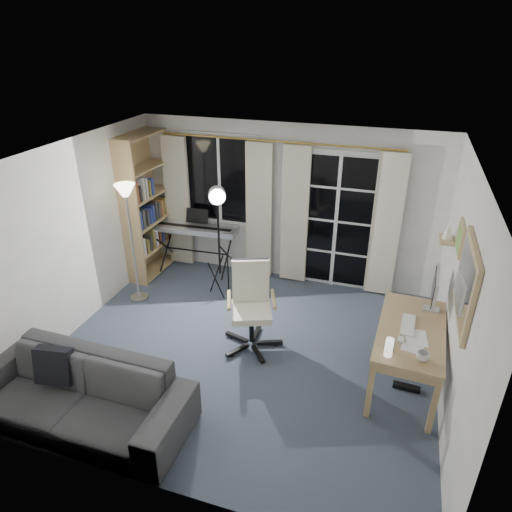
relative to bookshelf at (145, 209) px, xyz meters
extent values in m
cube|color=#374051|center=(2.13, -1.51, -1.07)|extent=(4.50, 4.00, 0.02)
cube|color=white|center=(1.08, 0.47, 0.44)|extent=(1.20, 0.06, 1.40)
cube|color=black|center=(1.08, 0.44, 0.44)|extent=(1.10, 0.02, 1.30)
cube|color=white|center=(1.08, 0.43, 0.44)|extent=(0.04, 0.03, 1.30)
cube|color=white|center=(2.88, 0.47, -0.03)|extent=(1.32, 0.06, 2.11)
cube|color=black|center=(2.58, 0.44, -0.03)|extent=(0.55, 0.02, 1.95)
cube|color=black|center=(3.18, 0.44, -0.03)|extent=(0.55, 0.02, 1.95)
cube|color=white|center=(2.88, 0.43, -0.03)|extent=(0.05, 0.04, 2.05)
cube|color=white|center=(2.88, 0.43, -0.51)|extent=(1.15, 0.03, 0.03)
cube|color=white|center=(2.88, 0.43, -0.01)|extent=(1.15, 0.03, 0.03)
cube|color=white|center=(2.88, 0.43, 0.49)|extent=(1.15, 0.03, 0.03)
cylinder|color=gold|center=(1.98, 0.39, 1.09)|extent=(3.50, 0.03, 0.03)
cube|color=beige|center=(0.38, 0.37, 0.02)|extent=(0.40, 0.07, 2.10)
cube|color=beige|center=(1.73, 0.37, 0.02)|extent=(0.40, 0.07, 2.10)
cube|color=beige|center=(2.28, 0.37, 0.02)|extent=(0.40, 0.07, 2.10)
cube|color=beige|center=(3.58, 0.37, 0.02)|extent=(0.40, 0.07, 2.10)
cube|color=tan|center=(0.03, -0.48, 0.06)|extent=(0.36, 0.04, 2.23)
cube|color=tan|center=(0.05, 0.52, 0.06)|extent=(0.36, 0.04, 2.23)
cube|color=tan|center=(-0.12, 0.02, 0.06)|extent=(0.06, 1.00, 2.23)
cube|color=tan|center=(0.04, 0.02, -1.02)|extent=(0.38, 1.01, 0.03)
cube|color=tan|center=(0.04, 0.02, -0.61)|extent=(0.38, 1.01, 0.03)
cube|color=tan|center=(0.04, 0.02, -0.19)|extent=(0.38, 1.01, 0.03)
cube|color=tan|center=(0.04, 0.02, 0.23)|extent=(0.38, 1.01, 0.03)
cube|color=tan|center=(0.04, 0.02, 0.66)|extent=(0.38, 1.01, 0.03)
cube|color=tan|center=(0.04, 0.02, 1.14)|extent=(0.38, 1.01, 0.03)
cube|color=white|center=(0.05, -0.39, -0.45)|extent=(0.25, 0.07, 0.29)
cube|color=olive|center=(0.06, -0.28, -0.48)|extent=(0.25, 0.05, 0.23)
cube|color=#3B3B3B|center=(0.06, -0.19, -0.47)|extent=(0.25, 0.05, 0.26)
cube|color=olive|center=(0.06, -0.11, -0.43)|extent=(0.25, 0.05, 0.33)
cube|color=white|center=(0.06, -0.02, -0.47)|extent=(0.25, 0.06, 0.26)
cube|color=brown|center=(0.06, 0.08, -0.46)|extent=(0.25, 0.05, 0.27)
cube|color=#34449C|center=(0.07, 0.17, -0.46)|extent=(0.25, 0.06, 0.27)
cube|color=olive|center=(0.07, 0.26, -0.47)|extent=(0.25, 0.04, 0.26)
cube|color=brown|center=(0.07, 0.34, -0.46)|extent=(0.25, 0.07, 0.26)
cube|color=#3B3B3B|center=(0.07, 0.45, -0.45)|extent=(0.25, 0.04, 0.29)
cube|color=#34449C|center=(0.05, -0.39, -0.02)|extent=(0.25, 0.04, 0.30)
cube|color=#3B3B3B|center=(0.05, -0.31, -0.02)|extent=(0.25, 0.07, 0.30)
cube|color=#3B3B3B|center=(0.06, -0.20, -0.04)|extent=(0.25, 0.05, 0.26)
cube|color=#34449C|center=(0.06, -0.12, -0.05)|extent=(0.25, 0.04, 0.24)
cube|color=#34449C|center=(0.06, -0.04, -0.04)|extent=(0.25, 0.05, 0.26)
cube|color=#3B3B3B|center=(0.06, 0.05, -0.02)|extent=(0.25, 0.04, 0.30)
cube|color=#3B3B3B|center=(0.06, 0.13, -0.05)|extent=(0.25, 0.06, 0.24)
cube|color=#BE7B47|center=(0.07, 0.22, -0.04)|extent=(0.25, 0.05, 0.26)
cube|color=olive|center=(0.07, 0.31, -0.04)|extent=(0.25, 0.04, 0.27)
cube|color=#3B3B3B|center=(0.07, 0.39, -0.04)|extent=(0.25, 0.04, 0.26)
cube|color=brown|center=(0.05, -0.39, 0.41)|extent=(0.25, 0.05, 0.31)
cube|color=#3B3B3B|center=(0.05, -0.31, 0.37)|extent=(0.25, 0.04, 0.24)
cube|color=white|center=(0.06, -0.23, 0.42)|extent=(0.25, 0.04, 0.33)
cube|color=white|center=(0.06, -0.15, 0.40)|extent=(0.25, 0.04, 0.30)
cube|color=olive|center=(0.06, -0.07, 0.37)|extent=(0.25, 0.04, 0.25)
cube|color=#34449C|center=(0.06, 0.01, 0.38)|extent=(0.25, 0.05, 0.26)
cylinder|color=#B2B2B7|center=(0.27, -0.83, -1.04)|extent=(0.29, 0.29, 0.03)
cylinder|color=#B2B2B7|center=(0.27, -0.83, -0.23)|extent=(0.03, 0.03, 1.61)
cone|color=#FFE5B2|center=(0.27, -0.83, 0.60)|extent=(0.31, 0.31, 0.17)
cylinder|color=black|center=(0.23, 0.17, -0.70)|extent=(0.06, 0.65, 0.58)
cylinder|color=black|center=(0.23, 0.17, -0.70)|extent=(0.06, 0.65, 0.58)
cylinder|color=black|center=(1.26, 0.22, -0.70)|extent=(0.06, 0.65, 0.58)
cylinder|color=black|center=(1.26, 0.22, -0.70)|extent=(0.06, 0.65, 0.58)
cylinder|color=black|center=(0.74, 0.19, -0.70)|extent=(1.03, 0.08, 0.02)
cube|color=silver|center=(0.74, 0.19, -0.30)|extent=(1.35, 0.41, 0.09)
cube|color=white|center=(0.75, 0.11, -0.27)|extent=(1.24, 0.21, 0.02)
cube|color=black|center=(0.74, 0.15, -0.26)|extent=(1.20, 0.14, 0.01)
cube|color=black|center=(0.74, 0.30, -0.13)|extent=(0.36, 0.09, 0.22)
cylinder|color=black|center=(1.50, -0.38, -0.74)|extent=(0.13, 0.26, 0.70)
cylinder|color=black|center=(1.30, -0.36, -0.74)|extent=(0.27, 0.06, 0.70)
cylinder|color=black|center=(1.38, -0.54, -0.74)|extent=(0.17, 0.23, 0.70)
cylinder|color=black|center=(1.40, -0.43, -0.06)|extent=(0.04, 0.04, 1.20)
cylinder|color=silver|center=(1.42, -0.47, 0.54)|extent=(0.26, 0.21, 0.23)
cylinder|color=white|center=(1.45, -0.54, 0.54)|extent=(0.19, 0.10, 0.20)
cube|color=black|center=(2.41, -1.32, -1.01)|extent=(0.32, 0.16, 0.04)
cylinder|color=black|center=(2.48, -1.29, -1.03)|extent=(0.07, 0.07, 0.05)
cube|color=black|center=(2.18, -1.18, -1.01)|extent=(0.07, 0.33, 0.04)
cylinder|color=black|center=(2.18, -1.09, -1.03)|extent=(0.07, 0.07, 0.05)
cube|color=black|center=(1.98, -1.34, -1.01)|extent=(0.33, 0.13, 0.04)
cylinder|color=black|center=(1.90, -1.32, -1.03)|extent=(0.07, 0.07, 0.05)
cube|color=black|center=(2.07, -1.59, -1.01)|extent=(0.22, 0.30, 0.04)
cylinder|color=black|center=(2.03, -1.66, -1.03)|extent=(0.07, 0.07, 0.05)
cube|color=black|center=(2.34, -1.58, -1.01)|extent=(0.24, 0.29, 0.04)
cylinder|color=black|center=(2.39, -1.64, -1.03)|extent=(0.07, 0.07, 0.05)
cylinder|color=black|center=(2.20, -1.40, -0.77)|extent=(0.08, 0.08, 0.41)
cube|color=#F5EECE|center=(2.20, -1.40, -0.55)|extent=(0.61, 0.61, 0.08)
cube|color=#F5EECE|center=(2.12, -1.19, -0.24)|extent=(0.46, 0.28, 0.54)
cube|color=black|center=(2.10, -1.15, -0.22)|extent=(0.44, 0.25, 0.49)
cylinder|color=tan|center=(1.94, -1.48, -0.38)|extent=(0.19, 0.40, 0.04)
cylinder|color=tan|center=(2.44, -1.29, -0.38)|extent=(0.19, 0.40, 0.04)
cube|color=tan|center=(4.01, -1.49, -0.35)|extent=(0.75, 1.39, 0.04)
cube|color=tan|center=(4.01, -1.49, -0.42)|extent=(0.71, 1.35, 0.10)
cube|color=tan|center=(3.68, -2.11, -0.71)|extent=(0.06, 0.06, 0.69)
cube|color=tan|center=(4.28, -2.14, -0.71)|extent=(0.06, 0.06, 0.69)
cube|color=tan|center=(3.74, -0.83, -0.71)|extent=(0.06, 0.06, 0.69)
cube|color=tan|center=(4.34, -0.86, -0.71)|extent=(0.06, 0.06, 0.69)
cube|color=silver|center=(4.21, -1.04, -0.32)|extent=(0.18, 0.13, 0.01)
cube|color=silver|center=(4.21, -1.04, -0.19)|extent=(0.04, 0.03, 0.21)
cube|color=silver|center=(4.21, -1.04, -0.04)|extent=(0.06, 0.52, 0.33)
cube|color=black|center=(4.19, -1.04, -0.04)|extent=(0.03, 0.48, 0.29)
cube|color=white|center=(3.97, -1.44, -0.32)|extent=(0.16, 0.41, 0.02)
cube|color=white|center=(3.91, -1.73, -0.32)|extent=(0.06, 0.10, 0.02)
cube|color=white|center=(4.06, -1.64, -0.33)|extent=(0.24, 0.31, 0.01)
cube|color=white|center=(4.02, -1.83, -0.33)|extent=(0.22, 0.17, 0.00)
cube|color=black|center=(3.82, -1.92, -0.27)|extent=(0.05, 0.04, 0.12)
cylinder|color=white|center=(3.79, -2.01, -0.23)|extent=(0.08, 0.08, 0.19)
cube|color=black|center=(4.06, -1.59, -1.03)|extent=(0.29, 0.09, 0.05)
imported|color=silver|center=(4.11, -1.99, -0.27)|extent=(0.12, 0.10, 0.12)
cube|color=tan|center=(4.35, -1.86, 0.49)|extent=(0.04, 0.94, 0.74)
cube|color=white|center=(4.33, -1.86, 0.49)|extent=(0.01, 0.84, 0.64)
cube|color=tan|center=(4.36, -0.96, 0.54)|extent=(0.03, 0.42, 0.32)
cube|color=#488E47|center=(4.34, -0.96, 0.54)|extent=(0.00, 0.36, 0.26)
cube|color=tan|center=(4.29, -0.46, 0.29)|extent=(0.16, 0.30, 0.02)
cone|color=#F5EECE|center=(4.29, -0.46, 0.38)|extent=(0.12, 0.12, 0.15)
imported|color=#333436|center=(0.93, -3.06, -0.61)|extent=(2.27, 0.70, 0.89)
cube|color=black|center=(0.61, -2.94, -0.53)|extent=(0.41, 0.26, 0.40)
camera|label=1|loc=(3.65, -5.74, 2.53)|focal=32.00mm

